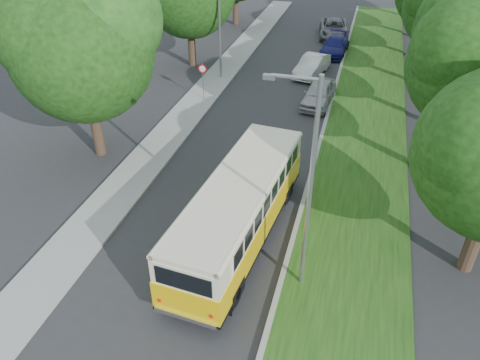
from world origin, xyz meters
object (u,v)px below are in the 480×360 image
(car_grey, at_px, (334,29))
(vintage_bus, at_px, (239,211))
(lamppost_near, at_px, (308,185))
(car_silver, at_px, (319,93))
(car_white, at_px, (312,66))
(lamppost_far, at_px, (218,20))
(car_blue, at_px, (335,46))

(car_grey, bearing_deg, vintage_bus, -98.84)
(lamppost_near, bearing_deg, car_silver, 95.07)
(lamppost_near, bearing_deg, car_white, 97.05)
(lamppost_near, distance_m, car_grey, 31.08)
(lamppost_near, height_order, lamppost_far, lamppost_near)
(car_blue, height_order, car_grey, car_grey)
(vintage_bus, bearing_deg, car_silver, 89.94)
(vintage_bus, xyz_separation_m, car_grey, (0.69, 29.03, -0.70))
(lamppost_far, relative_size, car_white, 1.76)
(car_silver, relative_size, car_white, 1.00)
(lamppost_far, relative_size, car_blue, 1.60)
(car_white, bearing_deg, car_silver, -64.56)
(car_silver, xyz_separation_m, car_grey, (-0.64, 14.90, 0.02))
(lamppost_near, height_order, car_blue, lamppost_near)
(lamppost_far, xyz_separation_m, car_blue, (7.44, 7.61, -3.43))
(vintage_bus, relative_size, car_blue, 2.07)
(lamppost_near, relative_size, car_silver, 1.88)
(lamppost_far, xyz_separation_m, car_white, (6.32, 2.40, -3.41))
(vintage_bus, xyz_separation_m, car_blue, (1.28, 24.33, -0.76))
(vintage_bus, xyz_separation_m, car_white, (0.16, 19.12, -0.74))
(car_silver, xyz_separation_m, car_white, (-1.17, 4.99, -0.02))
(lamppost_near, xyz_separation_m, car_white, (-2.58, 20.90, -3.67))
(lamppost_near, xyz_separation_m, lamppost_far, (-8.91, 18.50, -0.25))
(car_silver, bearing_deg, lamppost_far, 166.12)
(lamppost_near, bearing_deg, car_blue, 93.20)
(car_white, distance_m, car_grey, 9.92)
(vintage_bus, height_order, car_grey, vintage_bus)
(lamppost_near, relative_size, vintage_bus, 0.82)
(car_blue, bearing_deg, car_white, -98.58)
(car_white, bearing_deg, lamppost_far, -147.01)
(car_white, bearing_deg, car_grey, 99.16)
(lamppost_far, relative_size, car_grey, 1.40)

